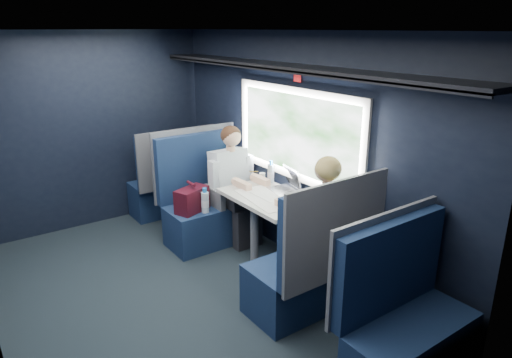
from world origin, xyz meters
TOP-DOWN VIEW (x-y plane):
  - ground at (0.00, 0.00)m, footprint 2.80×4.20m
  - room_shell at (0.02, 0.00)m, footprint 3.00×4.40m
  - table at (1.03, 0.00)m, footprint 0.62×1.00m
  - seat_bay_near at (0.84, 0.87)m, footprint 1.04×0.62m
  - seat_bay_far at (0.85, -0.87)m, footprint 1.04×0.62m
  - seat_row_front at (0.85, 1.80)m, footprint 1.04×0.51m
  - seat_row_back at (0.85, -1.80)m, footprint 1.04×0.51m
  - man at (1.10, 0.70)m, footprint 0.53×0.56m
  - woman at (1.10, -0.71)m, footprint 0.53×0.56m
  - papers at (1.07, -0.04)m, footprint 0.56×0.75m
  - laptop at (1.31, 0.03)m, footprint 0.30×0.35m
  - bottle_small at (1.33, 0.33)m, footprint 0.07×0.07m
  - cup at (1.30, 0.44)m, footprint 0.06×0.06m

SIDE VIEW (x-z plane):
  - ground at x=0.00m, z-range -0.01..0.00m
  - seat_row_front at x=0.85m, z-range -0.17..0.99m
  - seat_row_back at x=0.85m, z-range -0.17..0.99m
  - seat_bay_far at x=0.85m, z-range -0.22..1.04m
  - seat_bay_near at x=0.84m, z-range -0.21..1.05m
  - table at x=1.03m, z-range 0.29..1.03m
  - man at x=1.10m, z-range 0.06..1.38m
  - woman at x=1.10m, z-range 0.07..1.39m
  - papers at x=1.07m, z-range 0.74..0.75m
  - cup at x=1.30m, z-range 0.74..0.82m
  - laptop at x=1.31m, z-range 0.69..0.92m
  - bottle_small at x=1.33m, z-range 0.73..0.97m
  - room_shell at x=0.02m, z-range 0.28..2.68m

